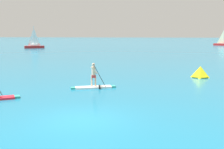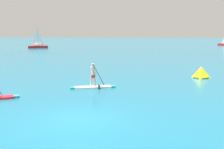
{
  "view_description": "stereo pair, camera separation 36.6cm",
  "coord_description": "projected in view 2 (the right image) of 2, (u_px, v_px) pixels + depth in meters",
  "views": [
    {
      "loc": [
        2.84,
        -11.87,
        3.93
      ],
      "look_at": [
        0.22,
        9.47,
        0.67
      ],
      "focal_mm": 44.36,
      "sensor_mm": 36.0,
      "label": 1
    },
    {
      "loc": [
        3.2,
        -11.83,
        3.93
      ],
      "look_at": [
        0.22,
        9.47,
        0.67
      ],
      "focal_mm": 44.36,
      "sensor_mm": 36.0,
      "label": 2
    }
  ],
  "objects": [
    {
      "name": "sailboat_left_horizon",
      "position": [
        38.0,
        45.0,
        70.53
      ],
      "size": [
        4.96,
        3.39,
        5.58
      ],
      "rotation": [
        0.0,
        0.0,
        0.46
      ],
      "color": "#A51E1E",
      "rests_on": "ground"
    },
    {
      "name": "ground",
      "position": [
        78.0,
        120.0,
        12.61
      ],
      "size": [
        440.0,
        440.0,
        0.0
      ],
      "primitive_type": "plane",
      "color": "#196B8C"
    },
    {
      "name": "race_marker_buoy",
      "position": [
        201.0,
        73.0,
        24.3
      ],
      "size": [
        1.4,
        1.4,
        1.01
      ],
      "color": "yellow",
      "rests_on": "ground"
    },
    {
      "name": "paddleboarder_mid_center",
      "position": [
        93.0,
        83.0,
        19.77
      ],
      "size": [
        3.19,
        1.54,
        1.84
      ],
      "rotation": [
        0.0,
        0.0,
        0.34
      ],
      "color": "white",
      "rests_on": "ground"
    }
  ]
}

